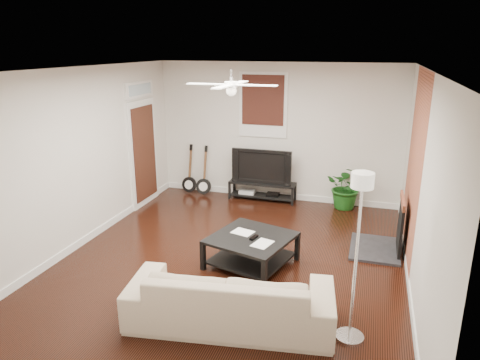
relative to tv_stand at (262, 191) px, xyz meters
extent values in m
cube|color=black|center=(0.24, -2.78, -0.19)|extent=(5.00, 6.00, 0.01)
cube|color=white|center=(0.24, -2.78, 2.61)|extent=(5.00, 6.00, 0.01)
cube|color=silver|center=(0.24, 0.22, 1.21)|extent=(5.00, 0.01, 2.80)
cube|color=silver|center=(0.24, -5.78, 1.21)|extent=(5.00, 0.01, 2.80)
cube|color=silver|center=(-2.26, -2.78, 1.21)|extent=(0.01, 6.00, 2.80)
cube|color=silver|center=(2.74, -2.78, 1.21)|extent=(0.01, 6.00, 2.80)
cube|color=#AD5A38|center=(2.73, -1.78, 1.21)|extent=(0.02, 2.20, 2.80)
cube|color=black|center=(2.44, -1.78, 0.27)|extent=(0.80, 1.10, 0.92)
cube|color=black|center=(-0.06, 0.19, 1.76)|extent=(1.00, 0.06, 1.30)
cube|color=white|center=(-2.22, -0.88, 1.06)|extent=(0.08, 1.00, 2.50)
cube|color=black|center=(0.00, 0.00, 0.00)|extent=(1.38, 0.37, 0.39)
imported|color=black|center=(0.00, 0.02, 0.55)|extent=(1.24, 0.16, 0.71)
cube|color=black|center=(0.55, -2.82, 0.03)|extent=(1.32, 1.32, 0.45)
imported|color=#C4B193|center=(0.70, -4.26, 0.15)|extent=(2.46, 1.25, 0.69)
imported|color=#185117|center=(1.71, 0.01, 0.25)|extent=(0.90, 0.81, 0.89)
camera|label=1|loc=(2.10, -8.48, 2.91)|focal=32.97mm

